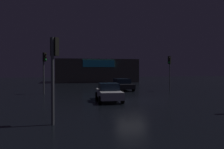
{
  "coord_description": "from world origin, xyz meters",
  "views": [
    {
      "loc": [
        -5.8,
        -18.56,
        2.59
      ],
      "look_at": [
        -0.62,
        4.55,
        2.08
      ],
      "focal_mm": 37.09,
      "sensor_mm": 36.0,
      "label": 1
    }
  ],
  "objects": [
    {
      "name": "traffic_signal_opposite",
      "position": [
        -6.09,
        -7.37,
        2.88
      ],
      "size": [
        0.41,
        0.43,
        4.09
      ],
      "color": "#595B60",
      "rests_on": "ground"
    },
    {
      "name": "car_near",
      "position": [
        -1.93,
        -0.03,
        0.73
      ],
      "size": [
        2.18,
        4.63,
        1.47
      ],
      "color": "#B7B7BF",
      "rests_on": "ground"
    },
    {
      "name": "traffic_signal_cross_right",
      "position": [
        7.1,
        7.23,
        3.26
      ],
      "size": [
        0.42,
        0.42,
        4.2
      ],
      "color": "#595B60",
      "rests_on": "ground"
    },
    {
      "name": "traffic_signal_cross_left",
      "position": [
        -7.46,
        6.87,
        3.06
      ],
      "size": [
        0.42,
        0.42,
        4.38
      ],
      "color": "#595B60",
      "rests_on": "ground"
    },
    {
      "name": "store_building",
      "position": [
        1.45,
        29.65,
        2.34
      ],
      "size": [
        16.47,
        8.43,
        4.68
      ],
      "color": "#4C4742",
      "rests_on": "ground"
    },
    {
      "name": "car_far",
      "position": [
        1.65,
        8.96,
        0.75
      ],
      "size": [
        2.25,
        4.41,
        1.46
      ],
      "color": "black",
      "rests_on": "ground"
    },
    {
      "name": "ground_plane",
      "position": [
        0.0,
        0.0,
        0.0
      ],
      "size": [
        120.0,
        120.0,
        0.0
      ],
      "primitive_type": "plane",
      "color": "black"
    }
  ]
}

